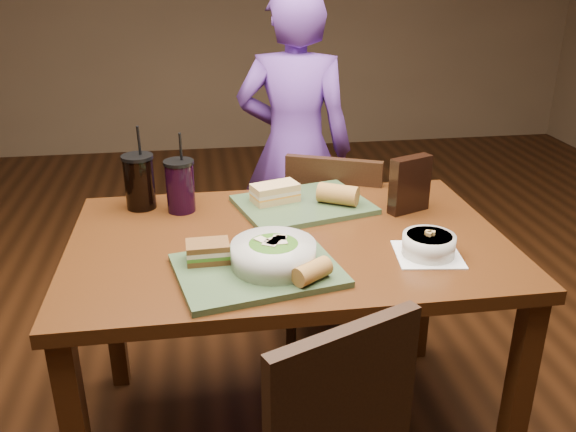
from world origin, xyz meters
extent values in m
plane|color=#381C0B|center=(0.00, 0.00, 0.00)|extent=(6.00, 6.00, 0.00)
cube|color=#46240E|center=(0.60, -0.38, 0.35)|extent=(0.06, 0.06, 0.71)
cube|color=#46240E|center=(-0.60, 0.38, 0.35)|extent=(0.06, 0.06, 0.71)
cube|color=#46240E|center=(0.60, 0.38, 0.35)|extent=(0.06, 0.06, 0.71)
cube|color=#46240E|center=(0.00, 0.00, 0.73)|extent=(1.30, 0.85, 0.04)
cube|color=black|center=(0.02, -0.66, 0.63)|extent=(0.35, 0.18, 0.44)
cube|color=black|center=(0.24, 0.62, 0.39)|extent=(0.48, 0.48, 0.03)
cube|color=black|center=(0.24, 0.46, 0.63)|extent=(0.35, 0.18, 0.43)
cube|color=black|center=(0.08, 0.47, 0.19)|extent=(0.03, 0.03, 0.37)
cube|color=black|center=(0.40, 0.47, 0.19)|extent=(0.03, 0.03, 0.37)
cube|color=black|center=(0.08, 0.78, 0.19)|extent=(0.03, 0.03, 0.37)
cube|color=black|center=(0.40, 0.78, 0.19)|extent=(0.03, 0.03, 0.37)
imported|color=#693A9F|center=(0.18, 0.99, 0.72)|extent=(0.60, 0.47, 1.44)
cube|color=#374E2E|center=(-0.11, -0.21, 0.76)|extent=(0.48, 0.40, 0.02)
cube|color=#374E2E|center=(0.09, 0.23, 0.76)|extent=(0.49, 0.42, 0.02)
cylinder|color=silver|center=(-0.07, -0.21, 0.80)|extent=(0.23, 0.23, 0.07)
ellipsoid|color=#427219|center=(-0.07, -0.21, 0.81)|extent=(0.18, 0.18, 0.06)
cube|color=beige|center=(-0.07, -0.22, 0.84)|extent=(0.04, 0.05, 0.01)
cube|color=beige|center=(-0.07, -0.20, 0.84)|extent=(0.05, 0.04, 0.01)
cube|color=beige|center=(-0.08, -0.23, 0.84)|extent=(0.05, 0.04, 0.01)
cube|color=beige|center=(-0.05, -0.19, 0.84)|extent=(0.03, 0.04, 0.01)
cube|color=beige|center=(-0.10, -0.20, 0.84)|extent=(0.04, 0.05, 0.01)
cube|color=beige|center=(-0.05, -0.22, 0.84)|extent=(0.04, 0.03, 0.01)
cube|color=beige|center=(-0.05, -0.19, 0.84)|extent=(0.04, 0.04, 0.01)
cube|color=white|center=(0.37, -0.18, 0.75)|extent=(0.20, 0.20, 0.00)
cylinder|color=silver|center=(0.37, -0.18, 0.78)|extent=(0.15, 0.15, 0.06)
cylinder|color=black|center=(0.37, -0.18, 0.81)|extent=(0.13, 0.13, 0.01)
cube|color=#B28947|center=(0.38, -0.18, 0.82)|extent=(0.02, 0.02, 0.01)
cube|color=#B28947|center=(0.37, -0.17, 0.82)|extent=(0.02, 0.02, 0.01)
cube|color=#B28947|center=(0.37, -0.18, 0.82)|extent=(0.02, 0.02, 0.01)
cube|color=#593819|center=(-0.24, -0.15, 0.78)|extent=(0.12, 0.08, 0.02)
cube|color=#3F721E|center=(-0.24, -0.15, 0.79)|extent=(0.12, 0.08, 0.01)
cube|color=beige|center=(-0.24, -0.15, 0.80)|extent=(0.12, 0.08, 0.01)
cube|color=#593819|center=(-0.24, -0.15, 0.81)|extent=(0.12, 0.08, 0.02)
cube|color=tan|center=(-0.01, 0.26, 0.78)|extent=(0.17, 0.13, 0.02)
cube|color=orange|center=(-0.01, 0.26, 0.79)|extent=(0.17, 0.13, 0.01)
cube|color=beige|center=(-0.01, 0.26, 0.80)|extent=(0.17, 0.13, 0.01)
cube|color=tan|center=(-0.01, 0.26, 0.82)|extent=(0.17, 0.13, 0.02)
cylinder|color=#AD7533|center=(0.02, -0.30, 0.79)|extent=(0.11, 0.10, 0.05)
cylinder|color=#AD7533|center=(0.20, 0.20, 0.80)|extent=(0.15, 0.12, 0.07)
cylinder|color=black|center=(-0.45, 0.31, 0.84)|extent=(0.10, 0.10, 0.17)
cylinder|color=black|center=(-0.45, 0.31, 0.93)|extent=(0.10, 0.10, 0.01)
cylinder|color=black|center=(-0.44, 0.31, 0.98)|extent=(0.01, 0.03, 0.11)
cylinder|color=black|center=(-0.32, 0.26, 0.83)|extent=(0.09, 0.09, 0.16)
cylinder|color=black|center=(-0.32, 0.26, 0.92)|extent=(0.10, 0.10, 0.01)
cylinder|color=black|center=(-0.31, 0.26, 0.97)|extent=(0.01, 0.03, 0.11)
cube|color=black|center=(0.43, 0.15, 0.84)|extent=(0.15, 0.09, 0.19)
camera|label=1|loc=(-0.25, -1.64, 1.53)|focal=38.00mm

